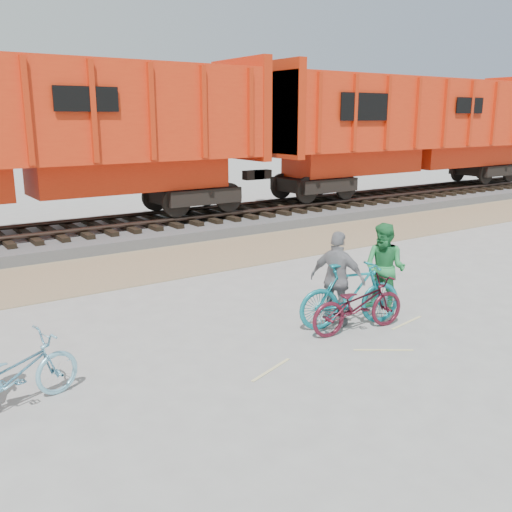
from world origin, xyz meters
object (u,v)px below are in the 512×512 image
Objects in this scene: hopper_car_center at (14,133)px; bicycle_blue at (12,375)px; person_woman at (337,279)px; bicycle_teal at (351,295)px; bicycle_maroon at (358,304)px; person_man at (385,268)px; hopper_car_right at (412,127)px.

bicycle_blue is (-2.15, -8.94, -2.57)m from hopper_car_center.
hopper_car_center is 9.72m from person_woman.
bicycle_teal is 1.14× the size of person_woman.
bicycle_teal is 1.05× the size of bicycle_maroon.
bicycle_teal is 1.05m from person_man.
bicycle_blue is at bearing -103.54° from hopper_car_center.
bicycle_blue is 5.13m from person_woman.
person_woman is at bearing -143.25° from hopper_car_right.
bicycle_teal is at bearing -142.40° from hopper_car_right.
bicycle_maroon is at bearing -141.82° from hopper_car_right.
bicycle_maroon is 1.08× the size of person_man.
hopper_car_right reaches higher than bicycle_teal.
bicycle_teal is at bearing -71.22° from hopper_car_center.
hopper_car_center reaches higher than person_woman.
hopper_car_right is 8.34× the size of bicycle_blue.
hopper_car_center is 9.98m from bicycle_teal.
bicycle_maroon is (-11.94, -9.39, -2.55)m from hopper_car_right.
bicycle_blue is (-17.15, -8.94, -2.57)m from hopper_car_right.
bicycle_maroon is 1.09× the size of person_woman.
hopper_car_right is 7.64× the size of bicycle_teal.
hopper_car_center is 8.69× the size of person_woman.
person_man is 1.16m from person_woman.
hopper_car_right is 8.69× the size of person_woman.
person_man is at bearing -140.57° from hopper_car_right.
person_man is (1.06, 0.44, 0.35)m from bicycle_maroon.
hopper_car_right reaches higher than bicycle_blue.
person_man is at bearing -62.64° from bicycle_teal.
hopper_car_right is at bearing 111.66° from person_man.
bicycle_blue is 0.92× the size of bicycle_teal.
bicycle_teal is 0.34m from person_woman.
bicycle_teal is at bearing -163.54° from person_woman.
bicycle_maroon reaches higher than bicycle_blue.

